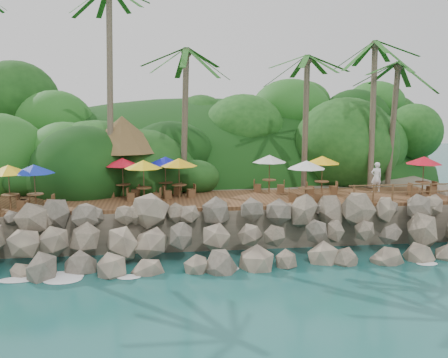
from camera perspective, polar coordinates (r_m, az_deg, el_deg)
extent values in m
plane|color=#19514F|center=(22.79, 1.96, -10.75)|extent=(140.00, 140.00, 0.00)
cube|color=gray|center=(37.94, -1.93, -1.27)|extent=(32.00, 25.20, 2.10)
ellipsoid|color=#143811|center=(45.49, -2.81, -0.97)|extent=(44.80, 28.00, 15.40)
cube|color=brown|center=(27.96, 0.00, -2.43)|extent=(26.00, 5.00, 0.20)
ellipsoid|color=white|center=(23.45, -20.85, -10.68)|extent=(1.20, 0.80, 0.06)
ellipsoid|color=white|center=(22.93, -13.41, -10.78)|extent=(1.20, 0.80, 0.06)
ellipsoid|color=white|center=(22.80, -5.76, -10.70)|extent=(1.20, 0.80, 0.06)
ellipsoid|color=white|center=(23.06, 1.84, -10.43)|extent=(1.20, 0.80, 0.06)
ellipsoid|color=white|center=(23.70, 9.13, -10.01)|extent=(1.20, 0.80, 0.06)
ellipsoid|color=white|center=(24.69, 15.91, -9.47)|extent=(1.20, 0.80, 0.06)
ellipsoid|color=white|center=(26.00, 22.08, -8.86)|extent=(1.20, 0.80, 0.06)
cylinder|color=brown|center=(30.44, -13.14, 10.11)|extent=(0.49, 2.26, 12.25)
cylinder|color=brown|center=(30.03, -4.58, 6.68)|extent=(0.72, 1.10, 8.52)
ellipsoid|color=#23601E|center=(30.19, -4.68, 14.79)|extent=(6.00, 6.00, 2.40)
cylinder|color=brown|center=(31.77, 9.47, 6.44)|extent=(0.56, 0.98, 8.24)
ellipsoid|color=#23601E|center=(31.89, 9.66, 13.86)|extent=(6.00, 6.00, 2.40)
cylinder|color=brown|center=(32.75, 16.92, 7.14)|extent=(0.88, 1.60, 9.22)
ellipsoid|color=#23601E|center=(32.99, 17.28, 15.19)|extent=(6.00, 6.00, 2.40)
cylinder|color=brown|center=(33.77, 19.07, 5.91)|extent=(0.40, 1.01, 7.89)
ellipsoid|color=#23601E|center=(33.85, 19.40, 12.59)|extent=(6.00, 6.00, 2.40)
cylinder|color=brown|center=(29.92, -14.49, 0.54)|extent=(0.16, 0.16, 2.40)
cylinder|color=brown|center=(29.69, -9.13, 0.65)|extent=(0.16, 0.16, 2.40)
cylinder|color=brown|center=(32.67, -13.90, 1.22)|extent=(0.16, 0.16, 2.40)
cylinder|color=brown|center=(32.47, -8.98, 1.33)|extent=(0.16, 0.16, 2.40)
cone|color=brown|center=(30.94, -11.75, 5.18)|extent=(5.18, 5.18, 2.20)
cylinder|color=brown|center=(29.02, -6.80, -1.14)|extent=(0.08, 0.08, 0.74)
cylinder|color=brown|center=(28.96, -6.82, -0.40)|extent=(0.84, 0.84, 0.05)
cylinder|color=brown|center=(28.91, -6.83, 0.28)|extent=(0.05, 0.05, 2.20)
cone|color=#0C119F|center=(28.79, -6.86, 2.16)|extent=(2.10, 2.10, 0.45)
cube|color=brown|center=(29.17, -8.16, -1.40)|extent=(0.48, 0.48, 0.46)
cube|color=brown|center=(28.95, -5.43, -1.43)|extent=(0.48, 0.48, 0.46)
cylinder|color=brown|center=(27.19, -23.62, -2.47)|extent=(0.08, 0.08, 0.74)
cylinder|color=brown|center=(27.12, -23.67, -1.68)|extent=(0.84, 0.84, 0.05)
cylinder|color=brown|center=(27.06, -23.72, -0.95)|extent=(0.05, 0.05, 2.20)
cone|color=gold|center=(26.94, -23.84, 1.04)|extent=(2.10, 2.10, 0.45)
cube|color=brown|center=(27.18, -22.13, -2.68)|extent=(0.51, 0.51, 0.46)
cylinder|color=brown|center=(31.26, 22.09, -1.02)|extent=(0.08, 0.08, 0.74)
cylinder|color=brown|center=(31.20, 22.13, -0.33)|extent=(0.84, 0.84, 0.05)
cylinder|color=brown|center=(31.15, 22.17, 0.30)|extent=(0.05, 0.05, 2.20)
cone|color=red|center=(31.04, 22.27, 2.04)|extent=(2.10, 2.10, 0.45)
cube|color=brown|center=(30.81, 21.13, -1.36)|extent=(0.51, 0.51, 0.46)
cube|color=brown|center=(31.76, 22.99, -1.18)|extent=(0.51, 0.51, 0.46)
cylinder|color=brown|center=(27.36, -9.28, -1.79)|extent=(0.08, 0.08, 0.74)
cylinder|color=brown|center=(27.29, -9.30, -1.00)|extent=(0.84, 0.84, 0.05)
cylinder|color=brown|center=(27.24, -9.32, -0.28)|extent=(0.05, 0.05, 2.20)
cone|color=yellow|center=(27.11, -9.36, 1.71)|extent=(2.10, 2.10, 0.45)
cube|color=brown|center=(27.52, -10.70, -2.06)|extent=(0.48, 0.48, 0.46)
cube|color=brown|center=(27.26, -7.83, -2.09)|extent=(0.48, 0.48, 0.46)
cylinder|color=brown|center=(29.94, 5.27, -0.82)|extent=(0.08, 0.08, 0.74)
cylinder|color=brown|center=(29.88, 5.28, -0.10)|extent=(0.84, 0.84, 0.05)
cylinder|color=brown|center=(29.83, 5.29, 0.56)|extent=(0.05, 0.05, 2.20)
cone|color=silver|center=(29.71, 5.32, 2.38)|extent=(2.10, 2.10, 0.45)
cube|color=brown|center=(30.00, 3.93, -1.06)|extent=(0.51, 0.51, 0.46)
cube|color=brown|center=(29.94, 6.61, -1.11)|extent=(0.51, 0.51, 0.46)
cylinder|color=brown|center=(28.70, -11.65, -1.37)|extent=(0.08, 0.08, 0.74)
cylinder|color=brown|center=(28.64, -11.67, -0.62)|extent=(0.84, 0.84, 0.05)
cylinder|color=brown|center=(28.59, -11.69, 0.07)|extent=(0.05, 0.05, 2.20)
cone|color=#B80B1D|center=(28.46, -11.75, 1.96)|extent=(2.10, 2.10, 0.45)
cube|color=brown|center=(28.88, -13.00, -1.63)|extent=(0.47, 0.47, 0.46)
cube|color=brown|center=(28.58, -10.27, -1.66)|extent=(0.47, 0.47, 0.46)
cylinder|color=brown|center=(29.78, 11.29, -1.00)|extent=(0.08, 0.08, 0.74)
cylinder|color=brown|center=(29.72, 11.31, -0.28)|extent=(0.84, 0.84, 0.05)
cylinder|color=brown|center=(29.67, 11.33, 0.39)|extent=(0.05, 0.05, 2.20)
cone|color=yellow|center=(29.55, 11.39, 2.21)|extent=(2.10, 2.10, 0.45)
cube|color=brown|center=(29.65, 9.97, -1.28)|extent=(0.46, 0.46, 0.46)
cube|color=brown|center=(29.97, 12.59, -1.25)|extent=(0.46, 0.46, 0.46)
cylinder|color=brown|center=(27.22, 9.49, -1.85)|extent=(0.08, 0.08, 0.74)
cylinder|color=brown|center=(27.16, 9.51, -1.06)|extent=(0.84, 0.84, 0.05)
cylinder|color=brown|center=(27.10, 9.52, -0.33)|extent=(0.05, 0.05, 2.20)
cone|color=silver|center=(26.97, 9.57, 1.67)|extent=(2.10, 2.10, 0.45)
cube|color=brown|center=(27.24, 8.01, -2.11)|extent=(0.52, 0.52, 0.46)
cube|color=brown|center=(27.28, 10.95, -2.16)|extent=(0.52, 0.52, 0.46)
cylinder|color=brown|center=(28.08, -5.22, -1.44)|extent=(0.08, 0.08, 0.74)
cylinder|color=brown|center=(28.02, -5.23, -0.68)|extent=(0.84, 0.84, 0.05)
cylinder|color=brown|center=(27.97, -5.24, 0.03)|extent=(0.05, 0.05, 2.20)
cone|color=gold|center=(27.84, -5.27, 1.96)|extent=(2.10, 2.10, 0.45)
cube|color=brown|center=(27.94, -6.61, -1.81)|extent=(0.50, 0.50, 0.46)
cube|color=brown|center=(28.29, -3.85, -1.64)|extent=(0.50, 0.50, 0.46)
cylinder|color=brown|center=(26.86, -21.07, -2.45)|extent=(0.08, 0.08, 0.74)
cylinder|color=brown|center=(26.79, -21.12, -1.65)|extent=(0.84, 0.84, 0.05)
cylinder|color=brown|center=(26.74, -21.16, -0.91)|extent=(0.05, 0.05, 2.20)
cone|color=#0B2299|center=(26.61, -21.27, 1.11)|extent=(2.10, 2.10, 0.45)
cube|color=brown|center=(27.16, -22.42, -2.71)|extent=(0.48, 0.48, 0.46)
cube|color=brown|center=(26.63, -19.66, -2.77)|extent=(0.48, 0.48, 0.46)
cylinder|color=brown|center=(27.32, 14.90, -1.70)|extent=(0.10, 0.10, 1.00)
cylinder|color=brown|center=(27.76, 17.00, -1.63)|extent=(0.10, 0.10, 1.00)
cylinder|color=brown|center=(28.22, 19.04, -1.56)|extent=(0.10, 0.10, 1.00)
cylinder|color=brown|center=(28.73, 21.00, -1.49)|extent=(0.10, 0.10, 1.00)
cylinder|color=brown|center=(29.26, 22.90, -1.43)|extent=(0.10, 0.10, 1.00)
cube|color=brown|center=(28.66, 21.05, -0.61)|extent=(7.20, 0.06, 0.06)
cube|color=brown|center=(28.72, 21.01, -1.40)|extent=(7.20, 0.06, 0.06)
imported|color=white|center=(31.12, 17.32, 0.21)|extent=(0.68, 0.45, 1.84)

